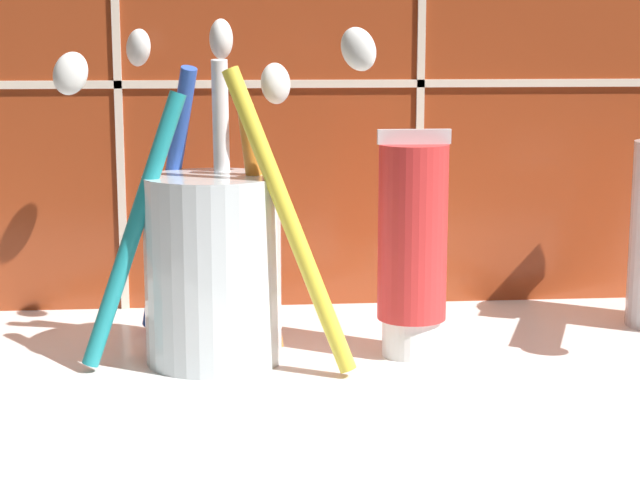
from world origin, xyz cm
name	(u,v)px	position (x,y,z in cm)	size (l,w,h in cm)	color
sink_counter	(436,399)	(0.00, 0.00, 1.00)	(76.95, 34.15, 2.00)	white
tile_wall_backsplash	(390,1)	(0.01, 17.32, 21.71)	(86.95, 1.72, 43.41)	#933819
toothbrush_cup	(213,256)	(-11.41, 4.72, 7.77)	(16.87, 12.93, 18.48)	silver
toothpaste_tube	(412,246)	(-0.55, 4.62, 8.17)	(3.98, 3.79, 12.54)	white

